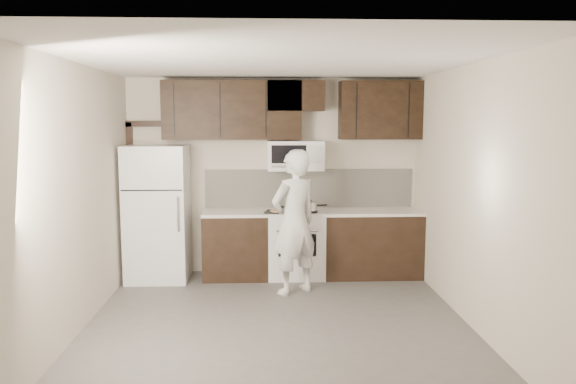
{
  "coord_description": "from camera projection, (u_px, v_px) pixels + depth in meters",
  "views": [
    {
      "loc": [
        -0.14,
        -5.55,
        2.12
      ],
      "look_at": [
        0.15,
        0.9,
        1.3
      ],
      "focal_mm": 35.0,
      "sensor_mm": 36.0,
      "label": 1
    }
  ],
  "objects": [
    {
      "name": "floor",
      "position": [
        278.0,
        328.0,
        5.77
      ],
      "size": [
        4.5,
        4.5,
        0.0
      ],
      "primitive_type": "plane",
      "color": "#53514E",
      "rests_on": "ground"
    },
    {
      "name": "back_wall",
      "position": [
        273.0,
        176.0,
        7.83
      ],
      "size": [
        4.0,
        0.0,
        4.0
      ],
      "primitive_type": "plane",
      "rotation": [
        1.57,
        0.0,
        0.0
      ],
      "color": "beige",
      "rests_on": "ground"
    },
    {
      "name": "ceiling",
      "position": [
        277.0,
        61.0,
        5.43
      ],
      "size": [
        4.5,
        4.5,
        0.0
      ],
      "primitive_type": "plane",
      "rotation": [
        3.14,
        0.0,
        0.0
      ],
      "color": "white",
      "rests_on": "back_wall"
    },
    {
      "name": "counter_run",
      "position": [
        318.0,
        243.0,
        7.67
      ],
      "size": [
        2.95,
        0.64,
        0.91
      ],
      "color": "black",
      "rests_on": "floor"
    },
    {
      "name": "stove",
      "position": [
        296.0,
        243.0,
        7.65
      ],
      "size": [
        0.76,
        0.66,
        0.94
      ],
      "color": "white",
      "rests_on": "floor"
    },
    {
      "name": "backsplash",
      "position": [
        309.0,
        188.0,
        7.86
      ],
      "size": [
        2.9,
        0.02,
        0.54
      ],
      "primitive_type": "cube",
      "color": "beige",
      "rests_on": "counter_run"
    },
    {
      "name": "upper_cabinets",
      "position": [
        289.0,
        109.0,
        7.55
      ],
      "size": [
        3.48,
        0.35,
        0.78
      ],
      "color": "black",
      "rests_on": "back_wall"
    },
    {
      "name": "microwave",
      "position": [
        296.0,
        156.0,
        7.62
      ],
      "size": [
        0.76,
        0.42,
        0.4
      ],
      "color": "white",
      "rests_on": "upper_cabinets"
    },
    {
      "name": "refrigerator",
      "position": [
        158.0,
        213.0,
        7.46
      ],
      "size": [
        0.8,
        0.76,
        1.8
      ],
      "color": "white",
      "rests_on": "floor"
    },
    {
      "name": "door_trim",
      "position": [
        134.0,
        185.0,
        7.72
      ],
      "size": [
        0.5,
        0.08,
        2.12
      ],
      "color": "black",
      "rests_on": "floor"
    },
    {
      "name": "saucepan",
      "position": [
        310.0,
        207.0,
        7.45
      ],
      "size": [
        0.32,
        0.19,
        0.18
      ],
      "color": "silver",
      "rests_on": "stove"
    },
    {
      "name": "baking_tray",
      "position": [
        279.0,
        212.0,
        7.44
      ],
      "size": [
        0.41,
        0.34,
        0.02
      ],
      "primitive_type": "cube",
      "rotation": [
        0.0,
        0.0,
        -0.2
      ],
      "color": "black",
      "rests_on": "counter_run"
    },
    {
      "name": "pizza",
      "position": [
        279.0,
        210.0,
        7.44
      ],
      "size": [
        0.29,
        0.29,
        0.02
      ],
      "primitive_type": "cylinder",
      "rotation": [
        0.0,
        0.0,
        -0.2
      ],
      "color": "tan",
      "rests_on": "baking_tray"
    },
    {
      "name": "person",
      "position": [
        294.0,
        222.0,
        6.86
      ],
      "size": [
        0.78,
        0.72,
        1.78
      ],
      "primitive_type": "imported",
      "rotation": [
        0.0,
        0.0,
        3.74
      ],
      "color": "white",
      "rests_on": "floor"
    }
  ]
}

